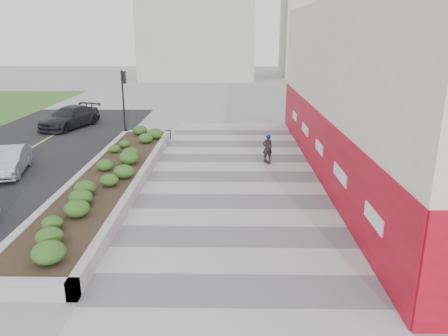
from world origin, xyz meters
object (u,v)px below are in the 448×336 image
(car_silver, at_px, (9,161))
(car_dark, at_px, (70,117))
(traffic_signal_near, at_px, (124,92))
(skateboarder, at_px, (267,148))
(planter, at_px, (111,176))

(car_silver, distance_m, car_dark, 10.77)
(car_silver, height_order, car_dark, car_dark)
(traffic_signal_near, relative_size, skateboarder, 2.62)
(planter, relative_size, skateboarder, 11.23)
(planter, bearing_deg, car_silver, 164.32)
(car_silver, xyz_separation_m, car_dark, (-0.86, 10.73, 0.11))
(traffic_signal_near, xyz_separation_m, car_silver, (-3.58, -9.01, -2.12))
(car_dark, bearing_deg, planter, -44.39)
(planter, distance_m, traffic_signal_near, 10.90)
(skateboarder, relative_size, car_silver, 0.41)
(skateboarder, distance_m, car_dark, 16.00)
(traffic_signal_near, bearing_deg, skateboarder, -37.63)
(traffic_signal_near, height_order, skateboarder, traffic_signal_near)
(planter, xyz_separation_m, skateboarder, (7.28, 3.55, 0.39))
(planter, height_order, traffic_signal_near, traffic_signal_near)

